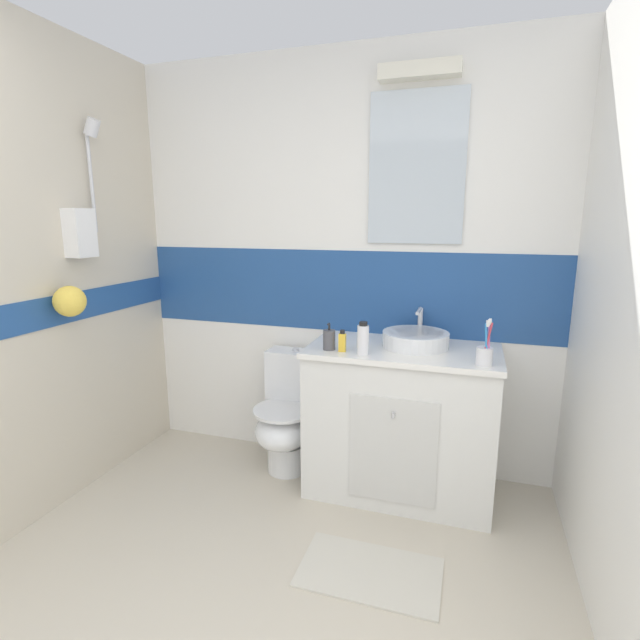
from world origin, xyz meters
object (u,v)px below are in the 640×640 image
toilet (288,416)px  perfume_flask_small (342,341)px  soap_dispenser (329,340)px  toothbrush_cup (485,354)px  mouthwash_bottle (363,339)px  sink_basin (416,338)px

toilet → perfume_flask_small: size_ratio=6.34×
toilet → soap_dispenser: soap_dispenser is taller
toilet → toothbrush_cup: toothbrush_cup is taller
toilet → perfume_flask_small: (0.40, -0.21, 0.56)m
perfume_flask_small → mouthwash_bottle: mouthwash_bottle is taller
soap_dispenser → perfume_flask_small: (0.08, -0.01, 0.00)m
toilet → soap_dispenser: (0.32, -0.19, 0.56)m
toothbrush_cup → mouthwash_bottle: size_ratio=1.33×
sink_basin → perfume_flask_small: size_ratio=3.46×
perfume_flask_small → soap_dispenser: bearing=169.3°
sink_basin → toothbrush_cup: toothbrush_cup is taller
soap_dispenser → perfume_flask_small: 0.08m
toothbrush_cup → soap_dispenser: 0.79m
toothbrush_cup → soap_dispenser: bearing=177.3°
sink_basin → toothbrush_cup: (0.35, -0.24, 0.01)m
toilet → perfume_flask_small: bearing=-27.7°
toilet → mouthwash_bottle: bearing=-23.9°
mouthwash_bottle → toilet: bearing=156.1°
perfume_flask_small → sink_basin: bearing=31.5°
toothbrush_cup → mouthwash_bottle: toothbrush_cup is taller
sink_basin → soap_dispenser: sink_basin is taller
perfume_flask_small → toilet: bearing=152.3°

